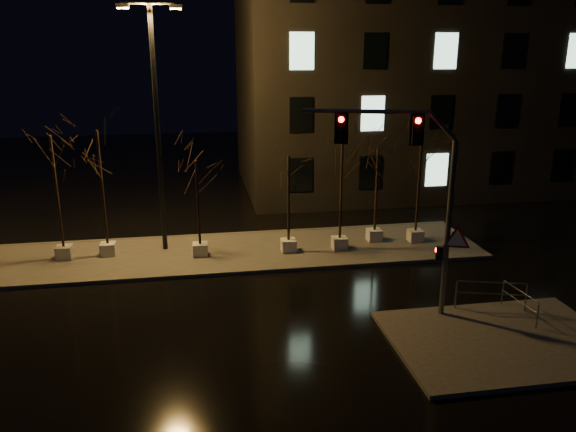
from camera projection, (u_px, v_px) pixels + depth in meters
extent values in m
plane|color=black|center=(254.00, 312.00, 19.80)|extent=(90.00, 90.00, 0.00)
cube|color=#45433D|center=(239.00, 252.00, 25.45)|extent=(22.00, 5.00, 0.15)
cube|color=#45433D|center=(502.00, 341.00, 17.68)|extent=(7.00, 5.00, 0.15)
cube|color=black|center=(433.00, 71.00, 36.92)|extent=(25.00, 12.00, 15.00)
cube|color=silver|center=(64.00, 252.00, 24.38)|extent=(0.65, 0.65, 0.55)
cylinder|color=black|center=(57.00, 192.00, 23.61)|extent=(0.11, 0.11, 4.82)
cube|color=silver|center=(108.00, 249.00, 24.77)|extent=(0.65, 0.65, 0.55)
cylinder|color=black|center=(102.00, 188.00, 23.98)|extent=(0.11, 0.11, 4.97)
cube|color=silver|center=(200.00, 249.00, 24.73)|extent=(0.65, 0.65, 0.55)
cylinder|color=black|center=(198.00, 203.00, 24.12)|extent=(0.11, 0.11, 3.70)
cube|color=silver|center=(289.00, 245.00, 25.23)|extent=(0.65, 0.65, 0.55)
cylinder|color=black|center=(289.00, 198.00, 24.61)|extent=(0.11, 0.11, 3.82)
cube|color=silver|center=(340.00, 243.00, 25.52)|extent=(0.65, 0.65, 0.55)
cylinder|color=black|center=(341.00, 192.00, 24.83)|extent=(0.11, 0.11, 4.27)
cube|color=silver|center=(374.00, 235.00, 26.64)|extent=(0.65, 0.65, 0.55)
cylinder|color=black|center=(376.00, 190.00, 26.01)|extent=(0.11, 0.11, 3.89)
cube|color=silver|center=(415.00, 236.00, 26.55)|extent=(0.65, 0.65, 0.55)
cylinder|color=black|center=(418.00, 188.00, 25.89)|extent=(0.11, 0.11, 4.08)
cylinder|color=#55585D|center=(448.00, 230.00, 18.50)|extent=(0.18, 0.18, 6.01)
cylinder|color=#55585D|center=(366.00, 111.00, 17.77)|extent=(3.86, 1.33, 0.14)
cube|color=black|center=(417.00, 130.00, 17.72)|extent=(0.35, 0.30, 0.90)
cube|color=black|center=(341.00, 128.00, 18.03)|extent=(0.35, 0.30, 0.90)
cube|color=black|center=(439.00, 253.00, 18.76)|extent=(0.26, 0.24, 0.45)
cone|color=red|center=(457.00, 240.00, 18.50)|extent=(1.00, 0.34, 1.04)
sphere|color=#FF0C07|center=(457.00, 121.00, 17.48)|extent=(0.18, 0.18, 0.18)
cylinder|color=black|center=(158.00, 133.00, 24.13)|extent=(0.21, 0.21, 10.53)
cylinder|color=black|center=(149.00, 3.00, 22.63)|extent=(2.32, 0.20, 0.11)
cube|color=#FFA432|center=(122.00, 7.00, 22.47)|extent=(0.54, 0.32, 0.21)
cube|color=#FFA432|center=(176.00, 8.00, 22.88)|extent=(0.54, 0.32, 0.21)
cylinder|color=#55585D|center=(456.00, 295.00, 19.64)|extent=(0.05, 0.05, 0.97)
cylinder|color=#55585D|center=(526.00, 298.00, 19.39)|extent=(0.05, 0.05, 0.97)
cylinder|color=#55585D|center=(492.00, 282.00, 19.36)|extent=(2.29, 0.70, 0.04)
cylinder|color=#55585D|center=(491.00, 294.00, 19.48)|extent=(2.29, 0.70, 0.04)
cylinder|color=#55585D|center=(537.00, 316.00, 18.19)|extent=(0.05, 0.05, 0.85)
cylinder|color=#55585D|center=(502.00, 293.00, 19.96)|extent=(0.05, 0.05, 0.85)
cylinder|color=#55585D|center=(521.00, 291.00, 18.94)|extent=(0.18, 1.89, 0.04)
cylinder|color=#55585D|center=(519.00, 301.00, 19.05)|extent=(0.18, 1.89, 0.04)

